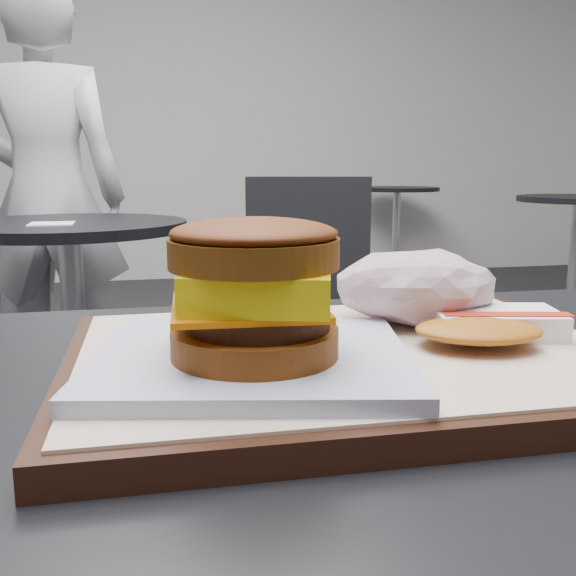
# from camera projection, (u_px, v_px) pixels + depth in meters

# --- Properties ---
(serving_tray) EXTENTS (0.38, 0.28, 0.02)m
(serving_tray) POSITION_uv_depth(u_px,v_px,m) (350.00, 361.00, 0.44)
(serving_tray) COLOR black
(serving_tray) RESTS_ON customer_table
(breakfast_sandwich) EXTENTS (0.22, 0.20, 0.09)m
(breakfast_sandwich) POSITION_uv_depth(u_px,v_px,m) (255.00, 307.00, 0.38)
(breakfast_sandwich) COLOR white
(breakfast_sandwich) RESTS_ON serving_tray
(hash_brown) EXTENTS (0.13, 0.10, 0.02)m
(hash_brown) POSITION_uv_depth(u_px,v_px,m) (488.00, 326.00, 0.45)
(hash_brown) COLOR white
(hash_brown) RESTS_ON serving_tray
(crumpled_wrapper) EXTENTS (0.13, 0.10, 0.06)m
(crumpled_wrapper) POSITION_uv_depth(u_px,v_px,m) (416.00, 286.00, 0.50)
(crumpled_wrapper) COLOR silver
(crumpled_wrapper) RESTS_ON serving_tray
(neighbor_table) EXTENTS (0.70, 0.70, 0.75)m
(neighbor_table) POSITION_uv_depth(u_px,v_px,m) (72.00, 287.00, 1.95)
(neighbor_table) COLOR black
(neighbor_table) RESTS_ON ground
(napkin) EXTENTS (0.12, 0.12, 0.00)m
(napkin) POSITION_uv_depth(u_px,v_px,m) (52.00, 224.00, 1.81)
(napkin) COLOR white
(napkin) RESTS_ON neighbor_table
(neighbor_chair) EXTENTS (0.64, 0.50, 0.88)m
(neighbor_chair) POSITION_uv_depth(u_px,v_px,m) (271.00, 292.00, 2.07)
(neighbor_chair) COLOR #9E9EA3
(neighbor_chair) RESTS_ON ground
(patron) EXTENTS (0.61, 0.43, 1.59)m
(patron) POSITION_uv_depth(u_px,v_px,m) (48.00, 197.00, 2.41)
(patron) COLOR silver
(patron) RESTS_ON ground
(bg_table_far) EXTENTS (0.66, 0.66, 0.75)m
(bg_table_far) POSITION_uv_depth(u_px,v_px,m) (397.00, 211.00, 5.11)
(bg_table_far) COLOR black
(bg_table_far) RESTS_ON ground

